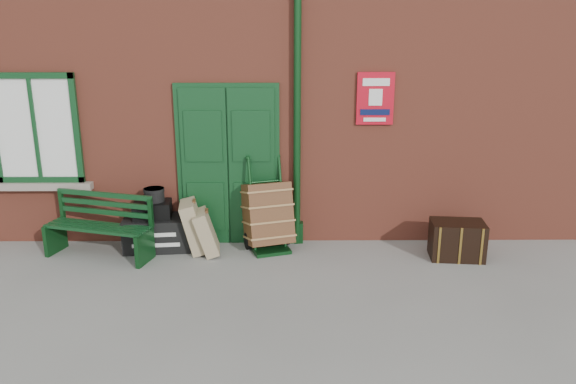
{
  "coord_description": "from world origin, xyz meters",
  "views": [
    {
      "loc": [
        0.47,
        -6.09,
        2.97
      ],
      "look_at": [
        0.52,
        0.6,
        1.0
      ],
      "focal_mm": 35.0,
      "sensor_mm": 36.0,
      "label": 1
    }
  ],
  "objects_px": {
    "houdini_trunk": "(158,233)",
    "porter_trolley": "(268,215)",
    "bench": "(100,224)",
    "dark_trunk": "(457,240)"
  },
  "relations": [
    {
      "from": "houdini_trunk",
      "to": "porter_trolley",
      "type": "bearing_deg",
      "value": -5.1
    },
    {
      "from": "bench",
      "to": "houdini_trunk",
      "type": "distance_m",
      "value": 0.77
    },
    {
      "from": "bench",
      "to": "houdini_trunk",
      "type": "xyz_separation_m",
      "value": [
        0.7,
        0.24,
        -0.22
      ]
    },
    {
      "from": "bench",
      "to": "houdini_trunk",
      "type": "bearing_deg",
      "value": 34.83
    },
    {
      "from": "houdini_trunk",
      "to": "bench",
      "type": "bearing_deg",
      "value": -166.79
    },
    {
      "from": "dark_trunk",
      "to": "houdini_trunk",
      "type": "bearing_deg",
      "value": -179.2
    },
    {
      "from": "bench",
      "to": "dark_trunk",
      "type": "height_order",
      "value": "bench"
    },
    {
      "from": "bench",
      "to": "dark_trunk",
      "type": "xyz_separation_m",
      "value": [
        4.76,
        -0.11,
        -0.19
      ]
    },
    {
      "from": "porter_trolley",
      "to": "dark_trunk",
      "type": "relative_size",
      "value": 1.82
    },
    {
      "from": "bench",
      "to": "porter_trolley",
      "type": "xyz_separation_m",
      "value": [
        2.23,
        0.25,
        0.04
      ]
    }
  ]
}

